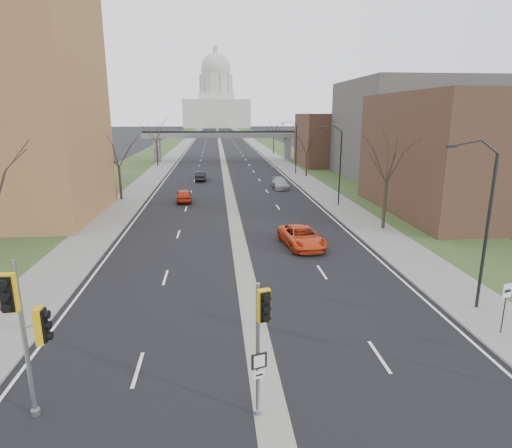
{
  "coord_description": "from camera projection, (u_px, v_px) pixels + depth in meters",
  "views": [
    {
      "loc": [
        -1.69,
        -13.5,
        9.96
      ],
      "look_at": [
        0.49,
        9.63,
        3.96
      ],
      "focal_mm": 30.0,
      "sensor_mm": 36.0,
      "label": 1
    }
  ],
  "objects": [
    {
      "name": "sidewalk_right",
      "position": [
        251.0,
        141.0,
        161.33
      ],
      "size": [
        4.0,
        600.0,
        0.12
      ],
      "primitive_type": "cube",
      "color": "gray",
      "rests_on": "ground"
    },
    {
      "name": "signal_pole_left",
      "position": [
        25.0,
        320.0,
        13.49
      ],
      "size": [
        0.98,
        0.98,
        5.59
      ],
      "rotation": [
        0.0,
        0.0,
        -0.0
      ],
      "color": "gray",
      "rests_on": "ground"
    },
    {
      "name": "car_left_near",
      "position": [
        184.0,
        195.0,
        49.84
      ],
      "size": [
        2.04,
        4.47,
        1.49
      ],
      "primitive_type": "imported",
      "rotation": [
        0.0,
        0.0,
        3.21
      ],
      "color": "red",
      "rests_on": "ground"
    },
    {
      "name": "streetlight_near",
      "position": [
        479.0,
        178.0,
        20.7
      ],
      "size": [
        2.61,
        0.2,
        8.7
      ],
      "color": "black",
      "rests_on": "sidewalk_right"
    },
    {
      "name": "tree_right_b",
      "position": [
        307.0,
        141.0,
        68.4
      ],
      "size": [
        6.3,
        6.3,
        8.22
      ],
      "color": "#382B21",
      "rests_on": "sidewalk_right"
    },
    {
      "name": "capitol",
      "position": [
        216.0,
        102.0,
        319.48
      ],
      "size": [
        48.0,
        42.0,
        55.75
      ],
      "color": "beige",
      "rests_on": "ground"
    },
    {
      "name": "commercial_block_mid",
      "position": [
        406.0,
        130.0,
        66.45
      ],
      "size": [
        18.0,
        22.0,
        15.0
      ],
      "primitive_type": "cube",
      "color": "#4F4C48",
      "rests_on": "ground"
    },
    {
      "name": "commercial_block_far",
      "position": [
        336.0,
        140.0,
        83.89
      ],
      "size": [
        14.0,
        14.0,
        10.0
      ],
      "primitive_type": "cube",
      "color": "brown",
      "rests_on": "ground"
    },
    {
      "name": "grass_verge_left",
      "position": [
        171.0,
        141.0,
        158.61
      ],
      "size": [
        8.0,
        600.0,
        0.1
      ],
      "primitive_type": "cube",
      "color": "#283B1B",
      "rests_on": "ground"
    },
    {
      "name": "tree_right_a",
      "position": [
        388.0,
        154.0,
        36.39
      ],
      "size": [
        7.2,
        7.2,
        9.4
      ],
      "color": "#382B21",
      "rests_on": "sidewalk_right"
    },
    {
      "name": "pedestrian_bridge",
      "position": [
        223.0,
        138.0,
        91.56
      ],
      "size": [
        34.0,
        3.0,
        6.45
      ],
      "color": "slate",
      "rests_on": "ground"
    },
    {
      "name": "streetlight_far",
      "position": [
        292.0,
        133.0,
        70.83
      ],
      "size": [
        2.61,
        0.2,
        8.7
      ],
      "color": "black",
      "rests_on": "sidewalk_right"
    },
    {
      "name": "road_surface",
      "position": [
        220.0,
        141.0,
        160.25
      ],
      "size": [
        20.0,
        600.0,
        0.01
      ],
      "primitive_type": "cube",
      "color": "black",
      "rests_on": "ground"
    },
    {
      "name": "median_strip",
      "position": [
        220.0,
        141.0,
        160.25
      ],
      "size": [
        1.2,
        600.0,
        0.02
      ],
      "primitive_type": "cube",
      "color": "gray",
      "rests_on": "ground"
    },
    {
      "name": "tree_left_c",
      "position": [
        156.0,
        130.0,
        82.12
      ],
      "size": [
        7.65,
        7.65,
        9.99
      ],
      "color": "#382B21",
      "rests_on": "sidewalk_left"
    },
    {
      "name": "speed_limit_sign",
      "position": [
        506.0,
        299.0,
        19.41
      ],
      "size": [
        0.51,
        0.17,
        2.44
      ],
      "rotation": [
        0.0,
        0.0,
        0.28
      ],
      "color": "black",
      "rests_on": "sidewalk_right"
    },
    {
      "name": "commercial_block_near",
      "position": [
        470.0,
        154.0,
        43.33
      ],
      "size": [
        16.0,
        20.0,
        12.0
      ],
      "primitive_type": "cube",
      "color": "brown",
      "rests_on": "ground"
    },
    {
      "name": "streetlight_mid",
      "position": [
        334.0,
        143.0,
        45.76
      ],
      "size": [
        2.61,
        0.2,
        8.7
      ],
      "color": "black",
      "rests_on": "sidewalk_right"
    },
    {
      "name": "car_right_mid",
      "position": [
        280.0,
        184.0,
        58.61
      ],
      "size": [
        2.02,
        4.83,
        1.39
      ],
      "primitive_type": "imported",
      "rotation": [
        0.0,
        0.0,
        0.01
      ],
      "color": "gray",
      "rests_on": "ground"
    },
    {
      "name": "car_left_far",
      "position": [
        201.0,
        176.0,
        65.59
      ],
      "size": [
        1.68,
        4.38,
        1.42
      ],
      "primitive_type": "imported",
      "rotation": [
        0.0,
        0.0,
        3.1
      ],
      "color": "black",
      "rests_on": "ground"
    },
    {
      "name": "tree_left_b",
      "position": [
        117.0,
        147.0,
        49.55
      ],
      "size": [
        6.75,
        6.75,
        8.81
      ],
      "color": "#382B21",
      "rests_on": "sidewalk_left"
    },
    {
      "name": "ground",
      "position": [
        267.0,
        394.0,
        15.66
      ],
      "size": [
        700.0,
        700.0,
        0.0
      ],
      "primitive_type": "plane",
      "color": "black",
      "rests_on": "ground"
    },
    {
      "name": "grass_verge_right",
      "position": [
        267.0,
        141.0,
        161.88
      ],
      "size": [
        8.0,
        600.0,
        0.1
      ],
      "primitive_type": "cube",
      "color": "#283B1B",
      "rests_on": "ground"
    },
    {
      "name": "signal_pole_median",
      "position": [
        261.0,
        329.0,
        13.53
      ],
      "size": [
        0.65,
        0.8,
        4.8
      ],
      "rotation": [
        0.0,
        0.0,
        0.31
      ],
      "color": "gray",
      "rests_on": "ground"
    },
    {
      "name": "sidewalk_left",
      "position": [
        187.0,
        141.0,
        159.15
      ],
      "size": [
        4.0,
        600.0,
        0.12
      ],
      "primitive_type": "cube",
      "color": "gray",
      "rests_on": "ground"
    },
    {
      "name": "tree_right_c",
      "position": [
        274.0,
        126.0,
        106.66
      ],
      "size": [
        7.65,
        7.65,
        9.99
      ],
      "color": "#382B21",
      "rests_on": "sidewalk_right"
    },
    {
      "name": "car_right_near",
      "position": [
        302.0,
        237.0,
        32.94
      ],
      "size": [
        3.29,
        5.91,
        1.56
      ],
      "primitive_type": "imported",
      "rotation": [
        0.0,
        0.0,
        0.13
      ],
      "color": "red",
      "rests_on": "ground"
    }
  ]
}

